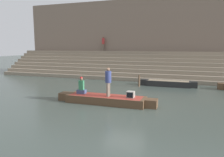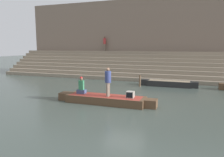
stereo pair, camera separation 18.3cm
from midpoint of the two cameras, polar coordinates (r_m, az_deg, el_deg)
name	(u,v)px [view 1 (the left image)]	position (r m, az deg, el deg)	size (l,w,h in m)	color
ground_plane	(124,104)	(13.41, 2.86, -6.61)	(120.00, 120.00, 0.00)	#47544C
ghat_steps	(154,69)	(24.55, 10.61, 2.52)	(36.00, 4.95, 2.91)	gray
back_wall	(157,38)	(26.77, 11.58, 10.39)	(34.20, 1.28, 9.03)	#7F6B5B
rowboat_main	(106,99)	(13.45, -2.08, -5.44)	(6.28, 1.43, 0.48)	brown
person_standing	(108,80)	(13.07, -1.39, -0.40)	(0.37, 0.37, 1.73)	#756656
person_rowing	(81,87)	(14.10, -8.36, -2.17)	(0.51, 0.40, 1.09)	#3D4C75
tv_set	(131,94)	(12.91, 4.47, -4.18)	(0.44, 0.43, 0.38)	#9E998E
moored_boat_shore	(168,83)	(19.77, 14.18, -1.21)	(4.83, 1.05, 0.50)	black
mooring_post	(139,81)	(19.07, 6.83, -0.60)	(0.16, 0.16, 1.03)	brown
person_on_steps	(103,43)	(27.54, -2.50, 9.34)	(0.34, 0.34, 1.79)	#756656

